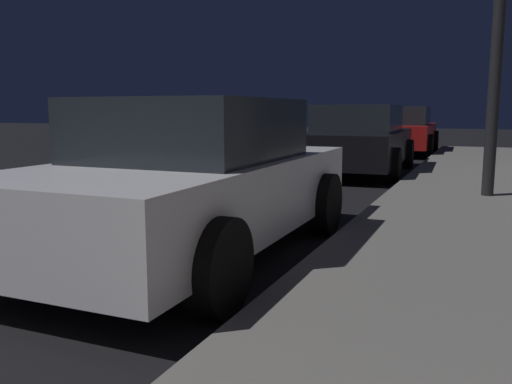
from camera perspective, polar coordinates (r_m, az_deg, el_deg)
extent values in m
cube|color=silver|center=(4.92, -6.66, -0.18)|extent=(1.78, 4.09, 0.64)
cube|color=#1E2328|center=(4.87, -6.76, 6.58)|extent=(1.56, 1.88, 0.56)
cylinder|color=black|center=(6.48, -7.97, -0.19)|extent=(0.22, 0.66, 0.66)
cylinder|color=black|center=(5.78, 7.36, -1.26)|extent=(0.22, 0.66, 0.66)
cylinder|color=black|center=(4.54, -24.60, -4.78)|extent=(0.22, 0.66, 0.66)
cylinder|color=black|center=(3.47, -4.05, -8.01)|extent=(0.22, 0.66, 0.66)
cube|color=black|center=(11.49, 10.99, 4.82)|extent=(1.91, 4.49, 0.64)
cube|color=#1E2328|center=(11.31, 10.95, 7.71)|extent=(1.62, 2.35, 0.56)
cylinder|color=black|center=(13.02, 8.20, 4.28)|extent=(0.25, 0.67, 0.66)
cylinder|color=black|center=(12.75, 15.93, 3.94)|extent=(0.25, 0.67, 0.66)
cylinder|color=black|center=(10.37, 4.84, 3.21)|extent=(0.25, 0.67, 0.66)
cylinder|color=black|center=(10.03, 14.54, 2.77)|extent=(0.25, 0.67, 0.66)
cube|color=maroon|center=(17.10, 15.10, 5.93)|extent=(2.04, 4.64, 0.64)
cube|color=#1E2328|center=(16.85, 15.09, 7.87)|extent=(1.74, 2.26, 0.56)
cylinder|color=black|center=(18.65, 12.63, 5.49)|extent=(0.24, 0.67, 0.66)
cylinder|color=black|center=(18.45, 18.55, 5.22)|extent=(0.24, 0.67, 0.66)
cylinder|color=black|center=(15.85, 11.03, 5.00)|extent=(0.24, 0.67, 0.66)
cylinder|color=black|center=(15.62, 17.99, 4.68)|extent=(0.24, 0.67, 0.66)
cylinder|color=black|center=(8.13, 24.58, 17.11)|extent=(0.16, 0.16, 4.93)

